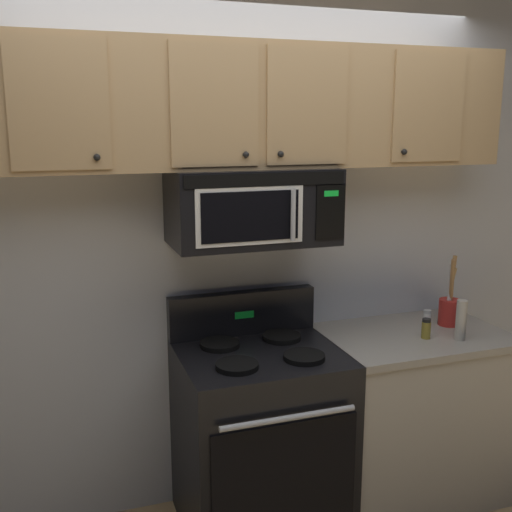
% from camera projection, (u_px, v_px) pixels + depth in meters
% --- Properties ---
extents(back_wall, '(5.20, 0.10, 2.70)m').
position_uv_depth(back_wall, '(237.00, 244.00, 3.12)').
color(back_wall, silver).
rests_on(back_wall, ground_plane).
extents(stove_range, '(0.76, 0.69, 1.12)m').
position_uv_depth(stove_range, '(260.00, 437.00, 2.97)').
color(stove_range, black).
rests_on(stove_range, ground_plane).
extents(over_range_microwave, '(0.76, 0.43, 0.35)m').
position_uv_depth(over_range_microwave, '(252.00, 206.00, 2.84)').
color(over_range_microwave, black).
extents(upper_cabinets, '(2.50, 0.36, 0.55)m').
position_uv_depth(upper_cabinets, '(250.00, 107.00, 2.77)').
color(upper_cabinets, tan).
extents(counter_segment, '(0.93, 0.65, 0.90)m').
position_uv_depth(counter_segment, '(410.00, 413.00, 3.24)').
color(counter_segment, '#BCB7AD').
rests_on(counter_segment, ground_plane).
extents(utensil_crock_red, '(0.11, 0.11, 0.37)m').
position_uv_depth(utensil_crock_red, '(450.00, 306.00, 3.25)').
color(utensil_crock_red, red).
rests_on(utensil_crock_red, counter_segment).
extents(salt_shaker, '(0.04, 0.04, 0.10)m').
position_uv_depth(salt_shaker, '(427.00, 319.00, 3.21)').
color(salt_shaker, white).
rests_on(salt_shaker, counter_segment).
extents(pepper_mill, '(0.05, 0.05, 0.20)m').
position_uv_depth(pepper_mill, '(461.00, 320.00, 3.02)').
color(pepper_mill, '#B7B2A8').
rests_on(pepper_mill, counter_segment).
extents(spice_jar, '(0.05, 0.05, 0.10)m').
position_uv_depth(spice_jar, '(426.00, 329.00, 3.06)').
color(spice_jar, olive).
rests_on(spice_jar, counter_segment).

